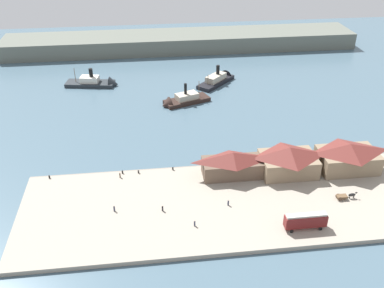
% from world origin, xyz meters
% --- Properties ---
extents(ground_plane, '(320.00, 320.00, 0.00)m').
position_xyz_m(ground_plane, '(0.00, 0.00, 0.00)').
color(ground_plane, '#476070').
extents(quay_promenade, '(110.00, 36.00, 1.20)m').
position_xyz_m(quay_promenade, '(0.00, -22.00, 0.60)').
color(quay_promenade, '#9E9384').
rests_on(quay_promenade, ground).
extents(seawall_edge, '(110.00, 0.80, 1.00)m').
position_xyz_m(seawall_edge, '(0.00, -3.60, 0.50)').
color(seawall_edge, gray).
rests_on(seawall_edge, ground).
extents(ferry_shed_customs_shed, '(17.34, 7.94, 7.41)m').
position_xyz_m(ferry_shed_customs_shed, '(2.62, -9.46, 4.96)').
color(ferry_shed_customs_shed, brown).
rests_on(ferry_shed_customs_shed, quay_promenade).
extents(ferry_shed_central_terminal, '(15.96, 11.20, 8.28)m').
position_xyz_m(ferry_shed_central_terminal, '(18.75, -10.09, 5.40)').
color(ferry_shed_central_terminal, '#847056').
rests_on(ferry_shed_central_terminal, quay_promenade).
extents(ferry_shed_west_terminal, '(17.02, 11.12, 8.21)m').
position_xyz_m(ferry_shed_west_terminal, '(36.57, -10.21, 5.37)').
color(ferry_shed_west_terminal, '#847056').
rests_on(ferry_shed_west_terminal, quay_promenade).
extents(street_tram, '(10.24, 2.43, 4.35)m').
position_xyz_m(street_tram, '(15.38, -34.17, 3.74)').
color(street_tram, maroon).
rests_on(street_tram, quay_promenade).
extents(horse_cart, '(5.61, 1.64, 1.87)m').
position_xyz_m(horse_cart, '(30.19, -24.18, 2.12)').
color(horse_cart, brown).
rests_on(horse_cart, quay_promenade).
extents(pedestrian_near_west_shed, '(0.42, 0.42, 1.69)m').
position_xyz_m(pedestrian_near_west_shed, '(-1.19, -23.11, 1.97)').
color(pedestrian_near_west_shed, '#33384C').
rests_on(pedestrian_near_west_shed, quay_promenade).
extents(pedestrian_walking_east, '(0.42, 0.42, 1.70)m').
position_xyz_m(pedestrian_walking_east, '(-18.27, -23.33, 1.97)').
color(pedestrian_walking_east, '#232328').
rests_on(pedestrian_walking_east, quay_promenade).
extents(pedestrian_near_cart, '(0.41, 0.41, 1.67)m').
position_xyz_m(pedestrian_near_cart, '(-10.87, -30.01, 1.96)').
color(pedestrian_near_cart, '#33384C').
rests_on(pedestrian_near_cart, quay_promenade).
extents(pedestrian_at_waters_edge, '(0.43, 0.43, 1.72)m').
position_xyz_m(pedestrian_at_waters_edge, '(-30.49, -21.87, 1.98)').
color(pedestrian_at_waters_edge, '#33384C').
rests_on(pedestrian_at_waters_edge, quay_promenade).
extents(pedestrian_by_tram, '(0.41, 0.41, 1.67)m').
position_xyz_m(pedestrian_by_tram, '(-29.35, -6.90, 1.96)').
color(pedestrian_by_tram, '#6B5B4C').
rests_on(pedestrian_by_tram, quay_promenade).
extents(mooring_post_center_west, '(0.44, 0.44, 0.90)m').
position_xyz_m(mooring_post_center_west, '(-14.07, -4.94, 1.65)').
color(mooring_post_center_west, black).
rests_on(mooring_post_center_west, quay_promenade).
extents(mooring_post_center_east, '(0.44, 0.44, 0.90)m').
position_xyz_m(mooring_post_center_east, '(-49.30, -4.81, 1.65)').
color(mooring_post_center_east, black).
rests_on(mooring_post_center_east, quay_promenade).
extents(mooring_post_west, '(0.44, 0.44, 0.90)m').
position_xyz_m(mooring_post_west, '(-28.69, -4.95, 1.65)').
color(mooring_post_west, black).
rests_on(mooring_post_west, quay_promenade).
extents(mooring_post_east, '(0.44, 0.44, 0.90)m').
position_xyz_m(mooring_post_east, '(-24.09, -5.36, 1.65)').
color(mooring_post_east, black).
rests_on(mooring_post_east, quay_promenade).
extents(ferry_approaching_west, '(22.93, 10.33, 9.91)m').
position_xyz_m(ferry_approaching_west, '(-40.31, 65.16, 1.25)').
color(ferry_approaching_west, '#23282D').
rests_on(ferry_approaching_west, ground).
extents(ferry_outer_harbor, '(19.32, 19.70, 9.98)m').
position_xyz_m(ferry_outer_harbor, '(11.83, 62.69, 1.41)').
color(ferry_outer_harbor, black).
rests_on(ferry_outer_harbor, ground).
extents(ferry_moored_west, '(20.41, 12.70, 10.20)m').
position_xyz_m(ferry_moored_west, '(-6.92, 42.63, 1.27)').
color(ferry_moored_west, black).
rests_on(ferry_moored_west, ground).
extents(far_headland, '(180.00, 24.00, 8.00)m').
position_xyz_m(far_headland, '(0.00, 110.00, 4.00)').
color(far_headland, '#60665B').
rests_on(far_headland, ground).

